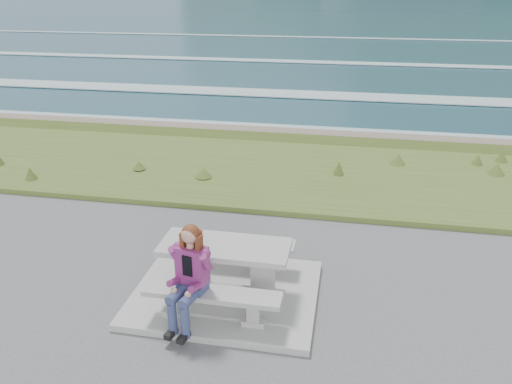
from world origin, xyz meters
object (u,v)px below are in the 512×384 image
(seated_woman, at_px, (187,291))
(picnic_table, at_px, (225,255))
(bench_landward, at_px, (212,298))
(bench_seaward, at_px, (236,246))

(seated_woman, bearing_deg, picnic_table, 84.19)
(bench_landward, xyz_separation_m, bench_seaward, (0.00, 1.40, 0.00))
(bench_seaward, bearing_deg, picnic_table, -90.00)
(bench_landward, distance_m, bench_seaward, 1.40)
(picnic_table, xyz_separation_m, seated_woman, (-0.28, -0.83, -0.08))
(picnic_table, relative_size, seated_woman, 1.32)
(bench_landward, bearing_deg, bench_seaward, 90.00)
(bench_landward, relative_size, bench_seaward, 1.00)
(bench_seaward, distance_m, seated_woman, 1.56)
(picnic_table, height_order, bench_landward, picnic_table)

